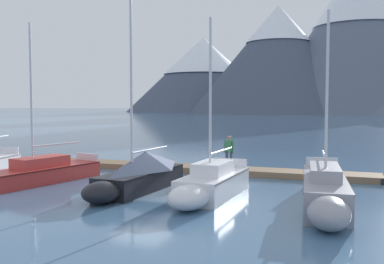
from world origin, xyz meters
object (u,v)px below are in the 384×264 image
Objects in this scene: sailboat_mid_dock_port at (139,173)px; sailboat_far_berth at (325,191)px; sailboat_second_berth at (36,173)px; sailboat_mid_dock_starboard at (209,184)px; person_on_dock at (229,150)px.

sailboat_mid_dock_port is 1.24× the size of sailboat_far_berth.
sailboat_far_berth is (7.53, -0.32, -0.16)m from sailboat_mid_dock_port.
sailboat_second_berth is 0.79× the size of sailboat_mid_dock_port.
sailboat_mid_dock_port is 1.33× the size of sailboat_mid_dock_starboard.
sailboat_mid_dock_starboard is at bearing -0.49° from sailboat_second_berth.
sailboat_far_berth is at bearing -0.23° from sailboat_second_berth.
sailboat_second_berth is at bearing 179.77° from sailboat_far_berth.
sailboat_far_berth is at bearing 0.27° from sailboat_mid_dock_starboard.
person_on_dock is at bearing 69.65° from sailboat_mid_dock_port.
sailboat_second_berth is 8.42m from sailboat_mid_dock_starboard.
sailboat_second_berth is at bearing -176.99° from sailboat_mid_dock_port.
sailboat_second_berth reaches higher than sailboat_mid_dock_starboard.
sailboat_mid_dock_port reaches higher than person_on_dock.
sailboat_mid_dock_starboard is 4.27m from sailboat_far_berth.
sailboat_mid_dock_port is at bearing -110.35° from person_on_dock.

